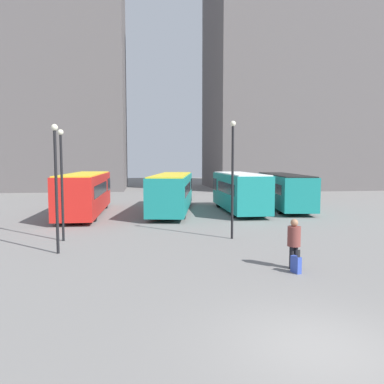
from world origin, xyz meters
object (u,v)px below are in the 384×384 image
(bus_0, at_px, (86,192))
(lamp_post_2, at_px, (62,175))
(suitcase, at_px, (296,264))
(lamp_post_0, at_px, (233,170))
(lamp_post_1, at_px, (56,178))
(bus_1, at_px, (172,191))
(bus_3, at_px, (283,190))
(bus_2, at_px, (239,191))
(traveler, at_px, (294,239))

(bus_0, bearing_deg, lamp_post_2, -177.58)
(suitcase, distance_m, lamp_post_0, 6.74)
(lamp_post_0, xyz_separation_m, lamp_post_1, (-7.96, -2.00, -0.24))
(bus_1, relative_size, lamp_post_0, 1.99)
(bus_0, distance_m, bus_3, 15.70)
(bus_1, xyz_separation_m, lamp_post_2, (-6.09, -9.80, 1.61))
(bus_1, distance_m, bus_2, 5.11)
(lamp_post_0, bearing_deg, lamp_post_1, -165.87)
(lamp_post_0, height_order, lamp_post_1, lamp_post_0)
(bus_1, distance_m, lamp_post_1, 13.76)
(bus_3, relative_size, lamp_post_1, 2.04)
(traveler, distance_m, lamp_post_1, 9.79)
(bus_0, bearing_deg, traveler, -147.45)
(bus_1, bearing_deg, bus_2, -86.76)
(bus_0, height_order, bus_1, bus_0)
(bus_2, distance_m, lamp_post_1, 16.11)
(lamp_post_1, bearing_deg, lamp_post_0, 14.13)
(bus_0, xyz_separation_m, lamp_post_1, (0.60, -11.88, 1.56))
(bus_0, distance_m, lamp_post_0, 13.19)
(bus_0, relative_size, lamp_post_2, 2.03)
(bus_3, bearing_deg, traveler, 167.74)
(traveler, height_order, lamp_post_1, lamp_post_1)
(bus_2, height_order, lamp_post_0, lamp_post_0)
(bus_0, relative_size, traveler, 6.04)
(traveler, bearing_deg, bus_2, -22.88)
(bus_1, distance_m, bus_3, 9.30)
(bus_1, height_order, bus_3, bus_1)
(bus_1, distance_m, traveler, 16.10)
(bus_3, distance_m, lamp_post_2, 18.84)
(suitcase, relative_size, lamp_post_0, 0.15)
(bus_2, relative_size, lamp_post_1, 1.69)
(bus_0, distance_m, lamp_post_2, 9.44)
(bus_1, relative_size, lamp_post_1, 2.15)
(lamp_post_2, bearing_deg, traveler, -32.93)
(bus_0, xyz_separation_m, suitcase, (9.41, -15.79, -1.33))
(suitcase, xyz_separation_m, lamp_post_2, (-9.12, 6.48, 2.89))
(bus_3, height_order, lamp_post_2, lamp_post_2)
(bus_3, bearing_deg, suitcase, 167.93)
(traveler, xyz_separation_m, lamp_post_0, (-0.97, 5.41, 2.35))
(traveler, xyz_separation_m, lamp_post_2, (-9.23, 5.98, 2.11))
(bus_1, bearing_deg, bus_3, -73.88)
(bus_3, distance_m, suitcase, 18.43)
(bus_0, relative_size, bus_1, 0.94)
(bus_2, bearing_deg, bus_0, 90.37)
(traveler, height_order, suitcase, traveler)
(bus_0, relative_size, lamp_post_0, 1.87)
(bus_3, height_order, lamp_post_1, lamp_post_1)
(bus_0, xyz_separation_m, bus_2, (11.45, -0.08, -0.02))
(bus_2, distance_m, bus_3, 4.47)
(bus_0, height_order, bus_2, bus_0)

